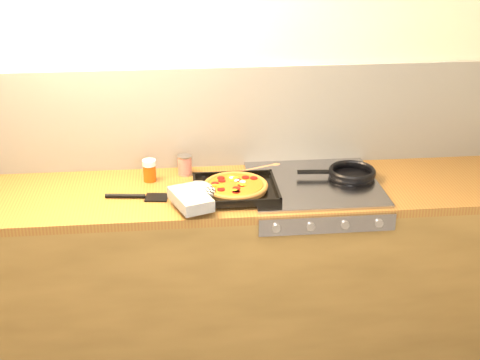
{
  "coord_description": "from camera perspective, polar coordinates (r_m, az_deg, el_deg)",
  "views": [
    {
      "loc": [
        -0.18,
        -1.71,
        2.19
      ],
      "look_at": [
        0.1,
        1.08,
        0.95
      ],
      "focal_mm": 50.0,
      "sensor_mm": 36.0,
      "label": 1
    }
  ],
  "objects": [
    {
      "name": "juice_glass",
      "position": [
        3.18,
        -7.74,
        0.83
      ],
      "size": [
        0.07,
        0.07,
        0.11
      ],
      "color": "#C6430B",
      "rests_on": "counter_run"
    },
    {
      "name": "pizza_on_tray",
      "position": [
        2.99,
        -1.46,
        -0.82
      ],
      "size": [
        0.5,
        0.43,
        0.06
      ],
      "color": "black",
      "rests_on": "stovetop"
    },
    {
      "name": "wooden_spoon",
      "position": [
        3.29,
        1.69,
        1.0
      ],
      "size": [
        0.29,
        0.13,
        0.02
      ],
      "color": "#AC6D49",
      "rests_on": "counter_run"
    },
    {
      "name": "stovetop",
      "position": [
        3.15,
        6.31,
        -0.34
      ],
      "size": [
        0.6,
        0.56,
        0.02
      ],
      "primitive_type": "cube",
      "color": "#9F9EA4",
      "rests_on": "counter_run"
    },
    {
      "name": "counter_run",
      "position": [
        3.3,
        -1.77,
        -7.88
      ],
      "size": [
        3.2,
        0.62,
        0.9
      ],
      "color": "olive",
      "rests_on": "ground"
    },
    {
      "name": "black_spatula",
      "position": [
        3.03,
        -8.68,
        -1.41
      ],
      "size": [
        0.29,
        0.1,
        0.02
      ],
      "color": "black",
      "rests_on": "counter_run"
    },
    {
      "name": "room_shell",
      "position": [
        3.27,
        -2.3,
        5.31
      ],
      "size": [
        3.2,
        3.2,
        3.2
      ],
      "color": "white",
      "rests_on": "ground"
    },
    {
      "name": "tomato_can",
      "position": [
        3.24,
        -4.73,
        1.27
      ],
      "size": [
        0.08,
        0.08,
        0.1
      ],
      "color": "maroon",
      "rests_on": "counter_run"
    },
    {
      "name": "frying_pan",
      "position": [
        3.22,
        9.45,
        0.58
      ],
      "size": [
        0.38,
        0.24,
        0.04
      ],
      "color": "black",
      "rests_on": "stovetop"
    }
  ]
}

